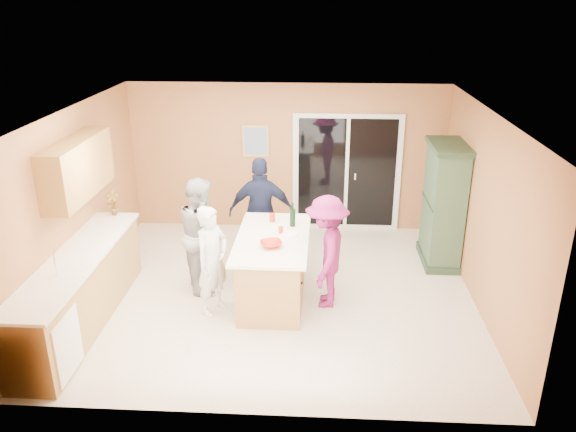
# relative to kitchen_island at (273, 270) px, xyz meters

# --- Properties ---
(floor) EXTENTS (5.50, 5.50, 0.00)m
(floor) POSITION_rel_kitchen_island_xyz_m (0.04, 0.16, -0.44)
(floor) COLOR silver
(floor) RESTS_ON ground
(ceiling) EXTENTS (5.50, 5.00, 0.10)m
(ceiling) POSITION_rel_kitchen_island_xyz_m (0.04, 0.16, 2.16)
(ceiling) COLOR white
(ceiling) RESTS_ON wall_back
(wall_back) EXTENTS (5.50, 0.10, 2.60)m
(wall_back) POSITION_rel_kitchen_island_xyz_m (0.04, 2.66, 0.86)
(wall_back) COLOR tan
(wall_back) RESTS_ON ground
(wall_front) EXTENTS (5.50, 0.10, 2.60)m
(wall_front) POSITION_rel_kitchen_island_xyz_m (0.04, -2.34, 0.86)
(wall_front) COLOR tan
(wall_front) RESTS_ON ground
(wall_left) EXTENTS (0.10, 5.00, 2.60)m
(wall_left) POSITION_rel_kitchen_island_xyz_m (-2.71, 0.16, 0.86)
(wall_left) COLOR tan
(wall_left) RESTS_ON ground
(wall_right) EXTENTS (0.10, 5.00, 2.60)m
(wall_right) POSITION_rel_kitchen_island_xyz_m (2.79, 0.16, 0.86)
(wall_right) COLOR tan
(wall_right) RESTS_ON ground
(left_cabinet_run) EXTENTS (0.65, 3.05, 1.24)m
(left_cabinet_run) POSITION_rel_kitchen_island_xyz_m (-2.41, -0.89, 0.02)
(left_cabinet_run) COLOR #AA7F42
(left_cabinet_run) RESTS_ON floor
(upper_cabinets) EXTENTS (0.35, 1.60, 0.75)m
(upper_cabinets) POSITION_rel_kitchen_island_xyz_m (-2.53, -0.04, 1.43)
(upper_cabinets) COLOR #AA7F42
(upper_cabinets) RESTS_ON wall_left
(sliding_door) EXTENTS (1.90, 0.07, 2.10)m
(sliding_door) POSITION_rel_kitchen_island_xyz_m (1.09, 2.62, 0.61)
(sliding_door) COLOR silver
(sliding_door) RESTS_ON floor
(framed_picture) EXTENTS (0.46, 0.04, 0.56)m
(framed_picture) POSITION_rel_kitchen_island_xyz_m (-0.51, 2.63, 1.16)
(framed_picture) COLOR tan
(framed_picture) RESTS_ON wall_back
(kitchen_island) EXTENTS (0.99, 1.80, 0.94)m
(kitchen_island) POSITION_rel_kitchen_island_xyz_m (0.00, 0.00, 0.00)
(kitchen_island) COLOR #AA7F42
(kitchen_island) RESTS_ON floor
(green_hutch) EXTENTS (0.55, 1.05, 1.92)m
(green_hutch) POSITION_rel_kitchen_island_xyz_m (2.53, 1.35, 0.50)
(green_hutch) COLOR #233824
(green_hutch) RESTS_ON floor
(woman_white) EXTENTS (0.59, 0.65, 1.49)m
(woman_white) POSITION_rel_kitchen_island_xyz_m (-0.76, -0.36, 0.31)
(woman_white) COLOR white
(woman_white) RESTS_ON floor
(woman_grey) EXTENTS (0.85, 0.96, 1.64)m
(woman_grey) POSITION_rel_kitchen_island_xyz_m (-1.04, 0.34, 0.38)
(woman_grey) COLOR #A5A5A8
(woman_grey) RESTS_ON floor
(woman_navy) EXTENTS (1.03, 0.47, 1.72)m
(woman_navy) POSITION_rel_kitchen_island_xyz_m (-0.27, 1.14, 0.42)
(woman_navy) COLOR #191E38
(woman_navy) RESTS_ON floor
(woman_magenta) EXTENTS (0.68, 1.06, 1.56)m
(woman_magenta) POSITION_rel_kitchen_island_xyz_m (0.73, -0.08, 0.34)
(woman_magenta) COLOR #7F1B55
(woman_magenta) RESTS_ON floor
(serving_bowl) EXTENTS (0.35, 0.35, 0.07)m
(serving_bowl) POSITION_rel_kitchen_island_xyz_m (0.01, -0.30, 0.53)
(serving_bowl) COLOR red
(serving_bowl) RESTS_ON kitchen_island
(tulip_vase) EXTENTS (0.23, 0.20, 0.38)m
(tulip_vase) POSITION_rel_kitchen_island_xyz_m (-2.41, 0.68, 0.69)
(tulip_vase) COLOR #A62610
(tulip_vase) RESTS_ON left_cabinet_run
(tumbler_near) EXTENTS (0.10, 0.10, 0.12)m
(tumbler_near) POSITION_rel_kitchen_island_xyz_m (-0.05, 0.56, 0.56)
(tumbler_near) COLOR red
(tumbler_near) RESTS_ON kitchen_island
(tumbler_far) EXTENTS (0.09, 0.09, 0.09)m
(tumbler_far) POSITION_rel_kitchen_island_xyz_m (0.10, 0.15, 0.55)
(tumbler_far) COLOR red
(tumbler_far) RESTS_ON kitchen_island
(wine_bottle) EXTENTS (0.08, 0.08, 0.35)m
(wine_bottle) POSITION_rel_kitchen_island_xyz_m (0.25, 0.41, 0.63)
(wine_bottle) COLOR black
(wine_bottle) RESTS_ON kitchen_island
(white_plate) EXTENTS (0.27, 0.27, 0.02)m
(white_plate) POSITION_rel_kitchen_island_xyz_m (0.23, 0.10, 0.51)
(white_plate) COLOR white
(white_plate) RESTS_ON kitchen_island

